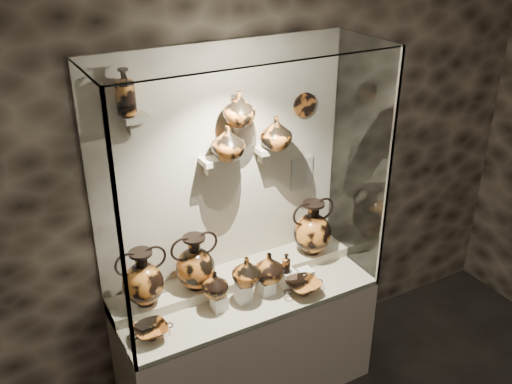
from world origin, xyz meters
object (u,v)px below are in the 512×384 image
amphora_right (312,227)px  lekythos_small (286,262)px  jug_a (215,284)px  kylix_right (303,286)px  ovoid_vase_b (239,109)px  ovoid_vase_a (228,142)px  jug_c (269,267)px  kylix_left (151,331)px  lekythos_tall (125,90)px  amphora_left (143,277)px  ovoid_vase_c (276,133)px  amphora_mid (195,262)px  jug_b (247,271)px

amphora_right → lekythos_small: (-0.33, -0.19, -0.07)m
jug_a → kylix_right: size_ratio=0.62×
lekythos_small → ovoid_vase_b: 1.04m
ovoid_vase_a → jug_c: bearing=-58.6°
amphora_right → kylix_left: amphora_right is taller
lekythos_tall → ovoid_vase_a: lekythos_tall is taller
amphora_left → lekythos_small: amphora_left is taller
kylix_right → ovoid_vase_c: size_ratio=1.31×
amphora_mid → ovoid_vase_c: bearing=24.9°
kylix_left → kylix_right: (1.01, -0.07, 0.00)m
amphora_mid → jug_c: size_ratio=1.84×
amphora_mid → kylix_right: size_ratio=1.36×
jug_a → lekythos_small: bearing=19.7°
jug_b → jug_c: (0.17, 0.02, -0.04)m
lekythos_tall → ovoid_vase_a: bearing=-3.3°
jug_a → kylix_left: size_ratio=0.68×
jug_c → kylix_right: (0.19, -0.12, -0.14)m
jug_b → lekythos_tall: (-0.56, 0.30, 1.15)m
jug_c → kylix_right: jug_c is taller
jug_a → ovoid_vase_b: 1.07m
amphora_left → amphora_mid: 0.34m
kylix_left → jug_c: bearing=-0.2°
jug_c → lekythos_small: (0.12, -0.01, 0.01)m
lekythos_small → kylix_right: bearing=-79.1°
amphora_left → ovoid_vase_a: 0.96m
lekythos_small → ovoid_vase_a: bearing=119.3°
jug_a → ovoid_vase_b: bearing=59.5°
kylix_left → lekythos_tall: bearing=70.8°
jug_b → ovoid_vase_a: ovoid_vase_a is taller
amphora_left → jug_b: bearing=-12.7°
jug_b → kylix_left: (-0.65, -0.04, -0.18)m
jug_a → ovoid_vase_a: bearing=67.3°
lekythos_small → lekythos_tall: 1.49m
kylix_right → ovoid_vase_c: 1.01m
ovoid_vase_a → ovoid_vase_c: size_ratio=1.03×
jug_a → jug_c: bearing=20.5°
jug_a → lekythos_tall: 1.28m
kylix_right → lekythos_tall: (-0.92, 0.41, 1.33)m
jug_b → kylix_left: size_ratio=0.77×
lekythos_tall → ovoid_vase_c: (0.91, -0.04, -0.39)m
lekythos_small → jug_c: bearing=156.2°
lekythos_tall → ovoid_vase_b: 0.68m
amphora_mid → lekythos_small: (0.55, -0.20, -0.06)m
amphora_left → kylix_left: size_ratio=1.47×
kylix_right → ovoid_vase_a: 1.06m
amphora_left → lekythos_tall: 1.13m
jug_b → jug_c: jug_b is taller
amphora_right → jug_c: bearing=-175.7°
lekythos_small → ovoid_vase_b: bearing=109.1°
jug_b → amphora_right: bearing=13.0°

